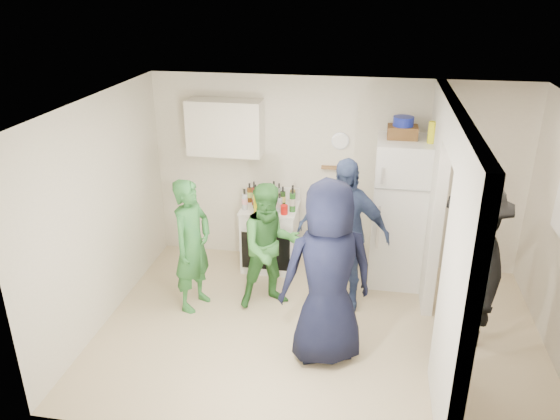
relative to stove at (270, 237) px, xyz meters
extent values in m
plane|color=#C4B18A|center=(0.80, -1.37, -0.43)|extent=(4.80, 4.80, 0.00)
plane|color=silver|center=(0.80, 0.33, 0.82)|extent=(4.80, 0.00, 4.80)
plane|color=silver|center=(0.80, -3.07, 0.82)|extent=(4.80, 0.00, 4.80)
plane|color=silver|center=(-1.60, -1.37, 0.82)|extent=(0.00, 3.40, 3.40)
plane|color=white|center=(0.80, -1.37, 2.07)|extent=(4.80, 4.80, 0.00)
cube|color=silver|center=(2.00, -0.27, 0.82)|extent=(0.12, 1.20, 2.50)
cube|color=silver|center=(2.00, -2.47, 0.82)|extent=(0.12, 1.20, 2.50)
cube|color=silver|center=(2.00, -1.37, 1.87)|extent=(0.12, 1.00, 0.40)
cube|color=white|center=(0.00, 0.00, 0.00)|extent=(0.72, 0.60, 0.86)
cube|color=silver|center=(-0.60, 0.15, 1.42)|extent=(0.95, 0.34, 0.70)
cube|color=white|center=(1.69, -0.03, 0.49)|extent=(0.76, 0.74, 1.85)
cube|color=brown|center=(1.59, 0.02, 1.49)|extent=(0.35, 0.25, 0.15)
cylinder|color=#152195|center=(1.59, 0.02, 1.62)|extent=(0.24, 0.24, 0.11)
cylinder|color=#FEFF15|center=(1.91, -0.13, 1.54)|extent=(0.09, 0.09, 0.25)
cylinder|color=white|center=(0.85, 0.31, 1.27)|extent=(0.22, 0.02, 0.22)
cube|color=olive|center=(0.80, 0.28, 0.92)|extent=(0.35, 0.08, 0.03)
cylinder|color=yellow|center=(-0.12, -0.22, 0.56)|extent=(0.09, 0.09, 0.25)
cylinder|color=red|center=(0.22, -0.20, 0.49)|extent=(0.09, 0.09, 0.12)
imported|color=#337830|center=(-0.69, -1.09, 0.36)|extent=(0.54, 0.67, 1.58)
imported|color=#3C853A|center=(0.18, -0.90, 0.33)|extent=(0.91, 0.84, 1.51)
imported|color=#3A5380|center=(0.99, -0.75, 0.48)|extent=(1.10, 0.53, 1.81)
imported|color=black|center=(0.91, -1.77, 0.52)|extent=(1.09, 0.89, 1.91)
imported|color=black|center=(2.33, -1.26, 0.47)|extent=(0.87, 1.27, 1.80)
cylinder|color=brown|center=(-0.30, 0.13, 0.56)|extent=(0.07, 0.07, 0.26)
cylinder|color=#1B4C19|center=(-0.17, -0.06, 0.59)|extent=(0.07, 0.07, 0.32)
cylinder|color=silver|center=(-0.08, 0.14, 0.56)|extent=(0.07, 0.07, 0.26)
cylinder|color=#622311|center=(0.00, -0.06, 0.55)|extent=(0.07, 0.07, 0.24)
cylinder|color=gray|center=(0.09, 0.20, 0.56)|extent=(0.06, 0.06, 0.26)
cylinder|color=#1D3A15|center=(0.17, 0.02, 0.57)|extent=(0.07, 0.07, 0.28)
cylinder|color=olive|center=(0.27, 0.15, 0.56)|extent=(0.07, 0.07, 0.26)
cylinder|color=#B1B4BD|center=(-0.30, -0.13, 0.57)|extent=(0.07, 0.07, 0.27)
cylinder|color=#5E4E10|center=(0.03, 0.10, 0.59)|extent=(0.07, 0.07, 0.32)
cylinder|color=#235D1F|center=(0.31, -0.09, 0.59)|extent=(0.08, 0.08, 0.32)
cylinder|color=maroon|center=(-0.22, 0.04, 0.59)|extent=(0.06, 0.06, 0.32)
cylinder|color=#9297A1|center=(0.15, -0.12, 0.55)|extent=(0.07, 0.07, 0.24)
camera|label=1|loc=(1.24, -6.39, 3.17)|focal=35.00mm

